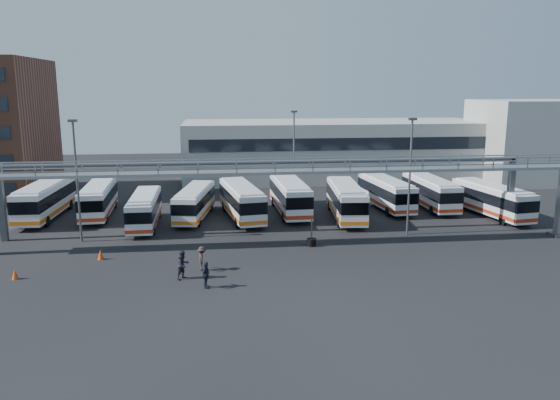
{
  "coord_description": "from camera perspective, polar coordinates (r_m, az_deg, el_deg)",
  "views": [
    {
      "loc": [
        -4.48,
        -37.87,
        12.8
      ],
      "look_at": [
        0.6,
        6.0,
        3.59
      ],
      "focal_mm": 35.0,
      "sensor_mm": 36.0,
      "label": 1
    }
  ],
  "objects": [
    {
      "name": "light_pole_back",
      "position": [
        60.88,
        1.46,
        5.11
      ],
      "size": [
        0.7,
        0.35,
        10.21
      ],
      "color": "#4C4F54",
      "rests_on": "ground"
    },
    {
      "name": "bus_3",
      "position": [
        54.26,
        -8.91,
        -0.17
      ],
      "size": [
        3.93,
        10.32,
        3.06
      ],
      "rotation": [
        0.0,
        0.0,
        -0.16
      ],
      "color": "silver",
      "rests_on": "ground"
    },
    {
      "name": "cone_right",
      "position": [
        43.45,
        -18.24,
        -5.43
      ],
      "size": [
        0.6,
        0.6,
        0.77
      ],
      "primitive_type": "cone",
      "rotation": [
        0.0,
        0.0,
        -0.29
      ],
      "color": "#D1410B",
      "rests_on": "ground"
    },
    {
      "name": "tire_stack",
      "position": [
        44.79,
        3.31,
        -4.34
      ],
      "size": [
        0.77,
        0.77,
        2.21
      ],
      "color": "black",
      "rests_on": "ground"
    },
    {
      "name": "bus_8",
      "position": [
        60.6,
        15.42,
        0.9
      ],
      "size": [
        2.61,
        10.76,
        3.26
      ],
      "rotation": [
        0.0,
        0.0,
        0.01
      ],
      "color": "silver",
      "rests_on": "ground"
    },
    {
      "name": "bus_7",
      "position": [
        59.06,
        11.0,
        0.83
      ],
      "size": [
        3.39,
        10.87,
        3.25
      ],
      "rotation": [
        0.0,
        0.0,
        0.09
      ],
      "color": "silver",
      "rests_on": "ground"
    },
    {
      "name": "bus_1",
      "position": [
        57.66,
        -18.42,
        0.17
      ],
      "size": [
        3.04,
        10.79,
        3.24
      ],
      "rotation": [
        0.0,
        0.0,
        0.05
      ],
      "color": "silver",
      "rests_on": "ground"
    },
    {
      "name": "bus_9",
      "position": [
        58.38,
        21.24,
        0.1
      ],
      "size": [
        3.97,
        10.86,
        3.23
      ],
      "rotation": [
        0.0,
        0.0,
        0.14
      ],
      "color": "silver",
      "rests_on": "ground"
    },
    {
      "name": "ground",
      "position": [
        40.23,
        0.14,
        -6.77
      ],
      "size": [
        140.0,
        140.0,
        0.0
      ],
      "primitive_type": "plane",
      "color": "black",
      "rests_on": "ground"
    },
    {
      "name": "pedestrian_c",
      "position": [
        39.13,
        -8.14,
        -6.08
      ],
      "size": [
        0.92,
        1.26,
        1.75
      ],
      "primitive_type": "imported",
      "rotation": [
        0.0,
        0.0,
        1.84
      ],
      "color": "#312420",
      "rests_on": "ground"
    },
    {
      "name": "pedestrian_b",
      "position": [
        37.65,
        -10.09,
        -6.69
      ],
      "size": [
        1.21,
        1.21,
        1.98
      ],
      "primitive_type": "imported",
      "rotation": [
        0.0,
        0.0,
        0.79
      ],
      "color": "#241F2B",
      "rests_on": "ground"
    },
    {
      "name": "bus_5",
      "position": [
        55.78,
        1.02,
        0.53
      ],
      "size": [
        3.03,
        11.46,
        3.45
      ],
      "rotation": [
        0.0,
        0.0,
        0.04
      ],
      "color": "silver",
      "rests_on": "ground"
    },
    {
      "name": "bus_0",
      "position": [
        58.5,
        -23.31,
        0.12
      ],
      "size": [
        3.05,
        11.66,
        3.52
      ],
      "rotation": [
        0.0,
        0.0,
        -0.03
      ],
      "color": "silver",
      "rests_on": "ground"
    },
    {
      "name": "bus_6",
      "position": [
        54.1,
        6.9,
        0.05
      ],
      "size": [
        3.55,
        11.35,
        3.39
      ],
      "rotation": [
        0.0,
        0.0,
        -0.09
      ],
      "color": "silver",
      "rests_on": "ground"
    },
    {
      "name": "light_pole_mid",
      "position": [
        48.33,
        13.43,
        3.05
      ],
      "size": [
        0.7,
        0.35,
        10.21
      ],
      "color": "#4C4F54",
      "rests_on": "ground"
    },
    {
      "name": "bus_2",
      "position": [
        52.17,
        -13.97,
        -0.88
      ],
      "size": [
        2.49,
        10.03,
        3.03
      ],
      "rotation": [
        0.0,
        0.0,
        0.02
      ],
      "color": "silver",
      "rests_on": "ground"
    },
    {
      "name": "bus_4",
      "position": [
        53.71,
        -4.04,
        -0.0
      ],
      "size": [
        4.24,
        11.3,
        3.35
      ],
      "rotation": [
        0.0,
        0.0,
        0.16
      ],
      "color": "silver",
      "rests_on": "ground"
    },
    {
      "name": "pedestrian_d",
      "position": [
        35.83,
        -7.75,
        -7.76
      ],
      "size": [
        0.75,
        1.11,
        1.76
      ],
      "primitive_type": "imported",
      "rotation": [
        0.0,
        0.0,
        1.23
      ],
      "color": "#1A202F",
      "rests_on": "ground"
    },
    {
      "name": "light_pole_left",
      "position": [
        47.82,
        -20.48,
        2.53
      ],
      "size": [
        0.7,
        0.35,
        10.21
      ],
      "color": "#4C4F54",
      "rests_on": "ground"
    },
    {
      "name": "cone_left",
      "position": [
        41.3,
        -25.96,
        -6.98
      ],
      "size": [
        0.45,
        0.45,
        0.71
      ],
      "primitive_type": "cone",
      "rotation": [
        0.0,
        0.0,
        -0.01
      ],
      "color": "#D1410B",
      "rests_on": "ground"
    },
    {
      "name": "building_right",
      "position": [
        82.1,
        24.72,
        5.61
      ],
      "size": [
        14.0,
        12.0,
        11.0
      ],
      "primitive_type": "cube",
      "color": "#B2B2AD",
      "rests_on": "ground"
    },
    {
      "name": "gantry",
      "position": [
        44.58,
        -0.74,
        2.37
      ],
      "size": [
        51.4,
        5.15,
        7.1
      ],
      "color": "gray",
      "rests_on": "ground"
    },
    {
      "name": "warehouse",
      "position": [
        78.14,
        5.64,
        5.26
      ],
      "size": [
        42.0,
        14.0,
        8.0
      ],
      "primitive_type": "cube",
      "color": "#9E9E99",
      "rests_on": "ground"
    }
  ]
}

